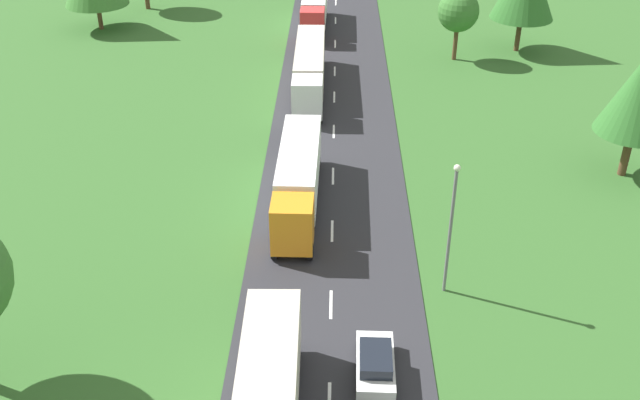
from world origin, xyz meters
TOP-DOWN VIEW (x-y plane):
  - road at (0.00, 24.50)m, footprint 10.00×140.00m
  - lane_marking_centre at (0.00, 21.41)m, footprint 0.16×122.67m
  - truck_second at (-2.24, 34.97)m, footprint 2.65×12.91m
  - truck_third at (-2.20, 54.53)m, footprint 2.60×15.04m
  - truck_fourth at (-2.30, 71.85)m, footprint 2.60×11.88m
  - car_second at (2.15, 19.59)m, footprint 1.89×4.13m
  - lamppost_second at (6.24, 26.27)m, footprint 0.36×0.36m
  - tree_oak at (11.66, 62.75)m, footprint 3.92×3.92m

SIDE VIEW (x-z plane):
  - road at x=0.00m, z-range 0.00..0.06m
  - lane_marking_centre at x=0.00m, z-range 0.06..0.07m
  - car_second at x=2.15m, z-range 0.09..1.58m
  - truck_third at x=-2.20m, z-range 0.36..3.90m
  - truck_fourth at x=-2.30m, z-range 0.35..3.92m
  - truck_second at x=-2.24m, z-range 0.34..3.97m
  - lamppost_second at x=6.24m, z-range 0.47..8.37m
  - tree_oak at x=11.66m, z-range 1.38..8.11m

